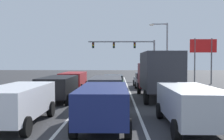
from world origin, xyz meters
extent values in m
plane|color=#333335|center=(0.00, 14.94, 0.00)|extent=(120.00, 120.00, 0.00)
cube|color=silver|center=(1.70, 18.67, 0.00)|extent=(0.14, 41.08, 0.01)
cube|color=silver|center=(-1.70, 18.67, 0.00)|extent=(0.14, 41.08, 0.01)
cube|color=white|center=(7.00, 18.67, 0.31)|extent=(1.35, 41.08, 0.62)
cube|color=white|center=(-7.00, 18.67, 0.32)|extent=(1.76, 41.08, 0.63)
cube|color=#B7BABF|center=(3.58, 6.25, 1.04)|extent=(1.95, 4.90, 1.25)
cube|color=black|center=(3.58, 3.84, 1.32)|extent=(1.56, 0.06, 0.55)
cube|color=red|center=(2.80, 3.85, 0.94)|extent=(0.20, 0.08, 0.28)
cylinder|color=black|center=(2.63, 7.95, 0.37)|extent=(0.25, 0.74, 0.74)
cylinder|color=black|center=(4.54, 7.95, 0.37)|extent=(0.25, 0.74, 0.74)
cylinder|color=black|center=(2.63, 4.55, 0.37)|extent=(0.25, 0.74, 0.74)
cube|color=maroon|center=(3.55, 16.96, 1.56)|extent=(2.35, 2.20, 2.00)
cube|color=#333338|center=(3.55, 13.36, 2.06)|extent=(2.35, 5.00, 2.60)
cylinder|color=black|center=(2.43, 17.26, 0.46)|extent=(0.28, 0.92, 0.92)
cylinder|color=black|center=(4.68, 17.26, 0.46)|extent=(0.28, 0.92, 0.92)
cylinder|color=black|center=(2.43, 11.86, 0.46)|extent=(0.28, 0.92, 0.92)
cylinder|color=black|center=(4.68, 11.86, 0.46)|extent=(0.28, 0.92, 0.92)
cube|color=slate|center=(3.35, 22.66, 0.63)|extent=(1.82, 4.50, 0.70)
cube|color=black|center=(3.35, 22.51, 1.23)|extent=(1.64, 2.20, 0.55)
cube|color=red|center=(2.66, 20.46, 0.75)|extent=(0.24, 0.08, 0.14)
cube|color=red|center=(4.04, 20.46, 0.75)|extent=(0.24, 0.08, 0.14)
cylinder|color=black|center=(2.46, 24.21, 0.33)|extent=(0.22, 0.66, 0.66)
cylinder|color=black|center=(4.24, 24.21, 0.33)|extent=(0.22, 0.66, 0.66)
cylinder|color=black|center=(2.46, 21.11, 0.33)|extent=(0.22, 0.66, 0.66)
cylinder|color=black|center=(4.24, 21.11, 0.33)|extent=(0.22, 0.66, 0.66)
cube|color=navy|center=(0.03, 6.38, 1.04)|extent=(1.95, 4.90, 1.25)
cube|color=black|center=(0.03, 3.97, 1.32)|extent=(1.56, 0.06, 0.55)
cube|color=red|center=(-0.75, 3.98, 0.94)|extent=(0.20, 0.08, 0.28)
cube|color=red|center=(0.81, 3.98, 0.94)|extent=(0.20, 0.08, 0.28)
cylinder|color=black|center=(-0.93, 8.08, 0.37)|extent=(0.25, 0.74, 0.74)
cylinder|color=black|center=(0.98, 8.08, 0.37)|extent=(0.25, 0.74, 0.74)
cylinder|color=black|center=(-0.93, 4.68, 0.37)|extent=(0.25, 0.74, 0.74)
cylinder|color=black|center=(0.98, 4.68, 0.37)|extent=(0.25, 0.74, 0.74)
cube|color=#38383D|center=(-0.11, 12.66, 1.04)|extent=(1.95, 4.90, 1.25)
cube|color=black|center=(-0.11, 10.25, 1.32)|extent=(1.56, 0.06, 0.55)
cube|color=red|center=(-0.89, 10.26, 0.94)|extent=(0.20, 0.08, 0.28)
cube|color=red|center=(0.67, 10.26, 0.94)|extent=(0.20, 0.08, 0.28)
cylinder|color=black|center=(-1.07, 14.36, 0.37)|extent=(0.25, 0.74, 0.74)
cylinder|color=black|center=(0.84, 14.36, 0.37)|extent=(0.25, 0.74, 0.74)
cylinder|color=black|center=(-1.07, 10.96, 0.37)|extent=(0.25, 0.74, 0.74)
cylinder|color=black|center=(0.84, 10.96, 0.37)|extent=(0.25, 0.74, 0.74)
cube|color=#1E5633|center=(0.24, 18.44, 0.63)|extent=(1.82, 4.50, 0.70)
cube|color=black|center=(0.24, 18.29, 1.23)|extent=(1.64, 2.20, 0.55)
cube|color=red|center=(-0.45, 16.24, 0.75)|extent=(0.24, 0.08, 0.14)
cube|color=red|center=(0.93, 16.24, 0.75)|extent=(0.24, 0.08, 0.14)
cylinder|color=black|center=(-0.65, 19.99, 0.33)|extent=(0.22, 0.66, 0.66)
cylinder|color=black|center=(1.13, 19.99, 0.33)|extent=(0.22, 0.66, 0.66)
cylinder|color=black|center=(-0.65, 16.89, 0.33)|extent=(0.22, 0.66, 0.66)
cylinder|color=black|center=(1.13, 16.89, 0.33)|extent=(0.22, 0.66, 0.66)
cube|color=silver|center=(-3.64, 6.58, 1.04)|extent=(1.95, 4.90, 1.25)
cube|color=red|center=(-2.86, 4.18, 0.94)|extent=(0.20, 0.08, 0.28)
cylinder|color=black|center=(-4.60, 8.28, 0.37)|extent=(0.25, 0.74, 0.74)
cylinder|color=black|center=(-2.69, 8.28, 0.37)|extent=(0.25, 0.74, 0.74)
cylinder|color=black|center=(-2.69, 4.88, 0.37)|extent=(0.25, 0.74, 0.74)
cube|color=black|center=(-3.43, 13.09, 1.04)|extent=(1.95, 4.90, 1.25)
cube|color=black|center=(-3.43, 10.68, 1.32)|extent=(1.56, 0.06, 0.55)
cube|color=red|center=(-4.21, 10.69, 0.94)|extent=(0.20, 0.08, 0.28)
cube|color=red|center=(-2.65, 10.69, 0.94)|extent=(0.20, 0.08, 0.28)
cylinder|color=black|center=(-4.39, 14.79, 0.37)|extent=(0.25, 0.74, 0.74)
cylinder|color=black|center=(-2.48, 14.79, 0.37)|extent=(0.25, 0.74, 0.74)
cylinder|color=black|center=(-4.39, 11.39, 0.37)|extent=(0.25, 0.74, 0.74)
cylinder|color=black|center=(-2.48, 11.39, 0.37)|extent=(0.25, 0.74, 0.74)
cube|color=maroon|center=(-3.58, 19.74, 1.04)|extent=(1.95, 4.90, 1.25)
cube|color=black|center=(-3.58, 17.33, 1.32)|extent=(1.56, 0.06, 0.55)
cube|color=red|center=(-4.36, 17.34, 0.94)|extent=(0.20, 0.08, 0.28)
cube|color=red|center=(-2.80, 17.34, 0.94)|extent=(0.20, 0.08, 0.28)
cylinder|color=black|center=(-4.54, 21.44, 0.37)|extent=(0.25, 0.74, 0.74)
cylinder|color=black|center=(-2.63, 21.44, 0.37)|extent=(0.25, 0.74, 0.74)
cylinder|color=black|center=(-4.54, 18.04, 0.37)|extent=(0.25, 0.74, 0.74)
cylinder|color=black|center=(-2.63, 18.04, 0.37)|extent=(0.25, 0.74, 0.74)
cylinder|color=slate|center=(6.60, 37.34, 3.10)|extent=(0.28, 0.28, 6.20)
cube|color=slate|center=(1.20, 37.34, 5.95)|extent=(10.80, 0.20, 0.20)
cube|color=black|center=(3.40, 37.34, 5.38)|extent=(0.34, 0.34, 0.95)
sphere|color=#4C0A0A|center=(3.40, 37.16, 5.66)|extent=(0.22, 0.22, 0.22)
sphere|color=#F2AD14|center=(3.40, 37.16, 5.38)|extent=(0.22, 0.22, 0.22)
sphere|color=#0C3819|center=(3.40, 37.16, 5.09)|extent=(0.22, 0.22, 0.22)
cube|color=black|center=(0.00, 37.34, 5.38)|extent=(0.34, 0.34, 0.95)
sphere|color=#4C0A0A|center=(0.00, 37.16, 5.66)|extent=(0.22, 0.22, 0.22)
sphere|color=#F2AD14|center=(0.00, 37.16, 5.38)|extent=(0.22, 0.22, 0.22)
sphere|color=#0C3819|center=(0.00, 37.16, 5.09)|extent=(0.22, 0.22, 0.22)
cube|color=black|center=(-3.40, 37.34, 5.38)|extent=(0.34, 0.34, 0.95)
sphere|color=#4C0A0A|center=(-3.40, 37.16, 5.66)|extent=(0.22, 0.22, 0.22)
sphere|color=#F2AD14|center=(-3.40, 37.16, 5.38)|extent=(0.22, 0.22, 0.22)
sphere|color=#0C3819|center=(-3.40, 37.16, 5.09)|extent=(0.22, 0.22, 0.22)
cylinder|color=gray|center=(7.60, 31.74, 4.06)|extent=(0.22, 0.22, 8.13)
cube|color=gray|center=(6.50, 31.74, 7.98)|extent=(2.20, 0.14, 0.14)
ellipsoid|color=#EAE5C6|center=(5.40, 31.74, 7.88)|extent=(0.70, 0.36, 0.24)
cylinder|color=#59595B|center=(9.93, 26.61, 2.75)|extent=(0.16, 0.16, 5.50)
cylinder|color=#59595B|center=(11.93, 26.61, 2.75)|extent=(0.16, 0.16, 5.50)
cube|color=red|center=(10.93, 26.61, 4.60)|extent=(3.20, 0.12, 1.60)
camera|label=1|loc=(0.62, -4.06, 2.72)|focal=40.48mm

